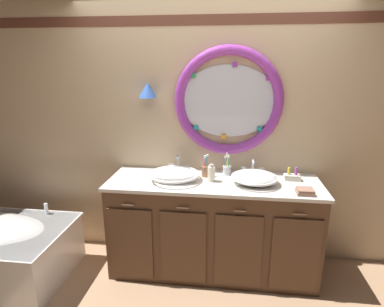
{
  "coord_description": "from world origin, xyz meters",
  "views": [
    {
      "loc": [
        0.23,
        -2.45,
        1.94
      ],
      "look_at": [
        -0.11,
        0.25,
        1.17
      ],
      "focal_mm": 29.43,
      "sensor_mm": 36.0,
      "label": 1
    }
  ],
  "objects": [
    {
      "name": "toiletry_basket",
      "position": [
        0.8,
        0.35,
        0.95
      ],
      "size": [
        0.14,
        0.08,
        0.12
      ],
      "color": "beige",
      "rests_on": "vanity_counter"
    },
    {
      "name": "sink_basin_right",
      "position": [
        0.45,
        0.22,
        0.97
      ],
      "size": [
        0.41,
        0.41,
        0.12
      ],
      "color": "white",
      "rests_on": "vanity_counter"
    },
    {
      "name": "faucet_set_left",
      "position": [
        -0.27,
        0.47,
        0.98
      ],
      "size": [
        0.2,
        0.13,
        0.18
      ],
      "color": "silver",
      "rests_on": "vanity_counter"
    },
    {
      "name": "toothbrush_holder_left",
      "position": [
        0.01,
        0.35,
        0.98
      ],
      "size": [
        0.08,
        0.08,
        0.22
      ],
      "color": "#996647",
      "rests_on": "vanity_counter"
    },
    {
      "name": "back_wall_assembly",
      "position": [
        0.01,
        0.58,
        1.33
      ],
      "size": [
        6.4,
        0.26,
        2.6
      ],
      "color": "#D6B78E",
      "rests_on": "ground_plane"
    },
    {
      "name": "vanity_counter",
      "position": [
        0.09,
        0.24,
        0.46
      ],
      "size": [
        1.93,
        0.65,
        0.92
      ],
      "color": "brown",
      "rests_on": "ground_plane"
    },
    {
      "name": "soap_dispenser",
      "position": [
        0.07,
        0.23,
        0.99
      ],
      "size": [
        0.07,
        0.07,
        0.17
      ],
      "color": "#EFE5C6",
      "rests_on": "vanity_counter"
    },
    {
      "name": "sink_basin_left",
      "position": [
        -0.27,
        0.22,
        0.97
      ],
      "size": [
        0.47,
        0.47,
        0.11
      ],
      "color": "white",
      "rests_on": "vanity_counter"
    },
    {
      "name": "toothbrush_holder_right",
      "position": [
        0.21,
        0.43,
        0.97
      ],
      "size": [
        0.08,
        0.08,
        0.23
      ],
      "color": "silver",
      "rests_on": "vanity_counter"
    },
    {
      "name": "folded_hand_towel",
      "position": [
        0.85,
        0.03,
        0.94
      ],
      "size": [
        0.14,
        0.13,
        0.04
      ],
      "color": "#936B56",
      "rests_on": "vanity_counter"
    },
    {
      "name": "ground_plane",
      "position": [
        0.0,
        0.0,
        0.0
      ],
      "size": [
        14.0,
        14.0,
        0.0
      ],
      "primitive_type": "plane",
      "color": "tan"
    },
    {
      "name": "faucet_set_right",
      "position": [
        0.45,
        0.47,
        0.97
      ],
      "size": [
        0.22,
        0.13,
        0.15
      ],
      "color": "silver",
      "rests_on": "vanity_counter"
    }
  ]
}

